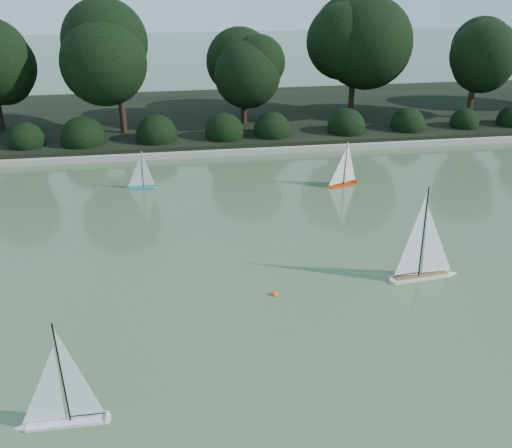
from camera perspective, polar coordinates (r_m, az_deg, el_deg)
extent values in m
plane|color=#344C2E|center=(9.52, 1.88, -10.26)|extent=(80.00, 80.00, 0.00)
cube|color=gray|center=(17.54, -3.45, 7.18)|extent=(40.00, 0.35, 0.18)
cube|color=black|center=(21.35, -4.51, 10.63)|extent=(40.00, 8.00, 0.30)
cylinder|color=black|center=(20.75, -24.20, 9.60)|extent=(0.20, 0.20, 1.37)
cylinder|color=black|center=(19.16, -13.19, 10.43)|extent=(0.20, 0.20, 1.66)
sphere|color=black|center=(18.76, -13.82, 16.41)|extent=(2.66, 2.66, 2.66)
cylinder|color=black|center=(19.78, -1.24, 10.95)|extent=(0.20, 0.20, 1.26)
sphere|color=black|center=(19.45, -1.28, 15.45)|extent=(2.10, 2.10, 2.10)
cylinder|color=black|center=(21.26, 9.50, 12.28)|extent=(0.20, 0.20, 1.73)
sphere|color=black|center=(20.89, 9.93, 17.96)|extent=(2.80, 2.80, 2.80)
cylinder|color=black|center=(21.88, 20.58, 11.07)|extent=(0.20, 0.20, 1.48)
sphere|color=black|center=(21.55, 21.36, 15.87)|extent=(2.52, 2.52, 2.52)
sphere|color=black|center=(18.78, -22.47, 7.68)|extent=(1.10, 1.10, 1.10)
sphere|color=black|center=(18.40, -16.38, 8.24)|extent=(1.10, 1.10, 1.10)
sphere|color=black|center=(18.24, -10.10, 8.73)|extent=(1.10, 1.10, 1.10)
sphere|color=black|center=(18.29, -3.76, 9.11)|extent=(1.10, 1.10, 1.10)
sphere|color=black|center=(18.56, 2.49, 9.38)|extent=(1.10, 1.10, 1.10)
sphere|color=black|center=(19.03, 8.49, 9.54)|extent=(1.10, 1.10, 1.10)
sphere|color=black|center=(19.70, 14.15, 9.59)|extent=(1.10, 1.10, 1.10)
sphere|color=black|center=(20.54, 19.39, 9.56)|extent=(1.10, 1.10, 1.10)
sphere|color=black|center=(21.54, 24.19, 9.46)|extent=(1.10, 1.10, 1.10)
cube|color=silver|center=(8.23, -18.41, -18.12)|extent=(1.00, 0.20, 0.10)
cone|color=silver|center=(8.36, -22.52, -18.09)|extent=(0.20, 0.20, 0.20)
cylinder|color=silver|center=(8.15, -14.77, -18.08)|extent=(0.12, 0.12, 0.10)
cylinder|color=black|center=(7.69, -18.89, -13.60)|extent=(0.02, 0.02, 1.55)
cylinder|color=black|center=(8.11, -16.55, -17.53)|extent=(0.46, 0.02, 0.02)
cube|color=silver|center=(11.25, 16.20, -4.96)|extent=(1.16, 0.34, 0.11)
cone|color=silver|center=(11.58, 19.05, -4.46)|extent=(0.25, 0.25, 0.23)
cylinder|color=silver|center=(10.99, 13.60, -5.39)|extent=(0.15, 0.15, 0.11)
cube|color=olive|center=(11.22, 16.23, -4.68)|extent=(1.06, 0.28, 0.01)
cylinder|color=black|center=(10.79, 16.53, -0.66)|extent=(0.03, 0.03, 1.77)
cylinder|color=black|center=(11.04, 14.88, -4.63)|extent=(0.53, 0.07, 0.02)
cube|color=red|center=(15.31, 8.65, 3.98)|extent=(0.81, 0.39, 0.08)
cone|color=red|center=(15.07, 7.17, 3.72)|extent=(0.20, 0.20, 0.16)
cylinder|color=red|center=(15.53, 9.88, 4.20)|extent=(0.12, 0.12, 0.08)
cylinder|color=black|center=(15.11, 8.94, 6.33)|extent=(0.02, 0.02, 1.24)
cylinder|color=black|center=(15.40, 9.34, 4.40)|extent=(0.36, 0.12, 0.01)
cube|color=teal|center=(15.25, -11.28, 3.66)|extent=(0.70, 0.25, 0.07)
cone|color=teal|center=(15.33, -12.74, 3.64)|extent=(0.16, 0.16, 0.14)
cylinder|color=teal|center=(15.18, -10.01, 3.67)|extent=(0.09, 0.09, 0.07)
cylinder|color=black|center=(15.04, -11.33, 5.67)|extent=(0.02, 0.02, 1.07)
cylinder|color=black|center=(15.18, -10.62, 3.93)|extent=(0.31, 0.06, 0.01)
sphere|color=#F84A0D|center=(10.34, 1.84, -7.08)|extent=(0.14, 0.14, 0.14)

